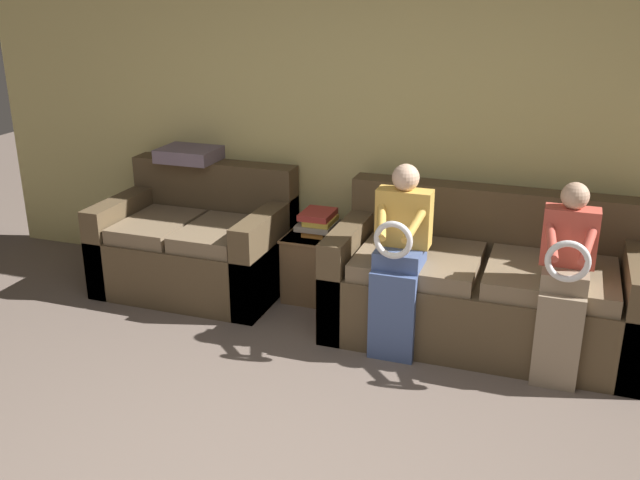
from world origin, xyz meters
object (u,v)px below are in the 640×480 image
Objects in this scene: couch_side at (198,246)px; child_left_seated at (399,254)px; child_right_seated at (565,276)px; throw_pillow at (192,153)px; couch_main at (484,288)px; book_stack at (318,222)px; side_shelf at (319,263)px.

child_left_seated reaches higher than couch_side.
child_right_seated reaches higher than throw_pillow.
child_left_seated is (-0.48, -0.40, 0.32)m from couch_main.
child_right_seated is at bearing -0.20° from child_left_seated.
book_stack is 0.69× the size of throw_pillow.
couch_side is 0.73m from throw_pillow.
couch_side reaches higher than side_shelf.
child_right_seated reaches higher than couch_side.
throw_pillow is at bearing 119.63° from couch_side.
child_right_seated is 2.65× the size of throw_pillow.
side_shelf is (0.92, 0.16, -0.08)m from couch_side.
book_stack is 1.17m from throw_pillow.
couch_side is 1.11× the size of child_left_seated.
child_right_seated is at bearing -20.68° from book_stack.
throw_pillow is (-2.33, 0.40, 0.63)m from couch_main.
book_stack is (0.91, 0.16, 0.24)m from couch_side.
child_left_seated is 3.95× the size of book_stack.
throw_pillow is at bearing 170.17° from couch_main.
couch_main is 1.47× the size of couch_side.
side_shelf is 1.32m from throw_pillow.
book_stack is at bearing 139.36° from child_left_seated.
child_right_seated reaches higher than book_stack.
book_stack is at bearing -8.37° from throw_pillow.
child_left_seated reaches higher than child_right_seated.
child_right_seated is at bearing -20.79° from side_shelf.
child_right_seated is 1.87m from side_shelf.
couch_side is 1.14× the size of child_right_seated.
throw_pillow is at bearing 156.43° from child_left_seated.
side_shelf is (-0.74, 0.65, -0.40)m from child_left_seated.
child_right_seated is at bearing -40.01° from couch_main.
book_stack is (-1.23, 0.24, 0.24)m from couch_main.
throw_pillow is (-2.81, 0.81, 0.32)m from child_right_seated.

